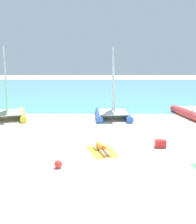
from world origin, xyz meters
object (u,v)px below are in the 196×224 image
sailboat_blue (113,108)px  sunbather_left (101,148)px  sailboat_yellow (7,108)px  beach_ball (58,164)px  cooler_box (160,144)px  towel_left (102,151)px

sailboat_blue → sunbather_left: size_ratio=3.25×
sailboat_yellow → beach_ball: sailboat_yellow is taller
sailboat_blue → sailboat_yellow: 7.51m
sailboat_blue → beach_ball: bearing=-107.2°
beach_ball → cooler_box: cooler_box is taller
sailboat_yellow → cooler_box: 11.46m
sailboat_yellow → sunbather_left: bearing=-64.3°
beach_ball → cooler_box: 5.17m
beach_ball → sailboat_yellow: bearing=118.7°
sailboat_yellow → beach_ball: 10.34m
beach_ball → cooler_box: size_ratio=0.63×
sailboat_blue → beach_ball: 9.73m
sailboat_yellow → towel_left: bearing=-64.5°
towel_left → cooler_box: bearing=12.5°
sunbather_left → beach_ball: size_ratio=4.91×
towel_left → cooler_box: cooler_box is taller
sailboat_blue → towel_left: sailboat_blue is taller
towel_left → sunbather_left: bearing=105.8°
sunbather_left → beach_ball: (-1.67, -2.02, 0.03)m
cooler_box → beach_ball: bearing=-150.1°
towel_left → cooler_box: (2.79, 0.62, 0.17)m
sunbather_left → towel_left: bearing=-90.0°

